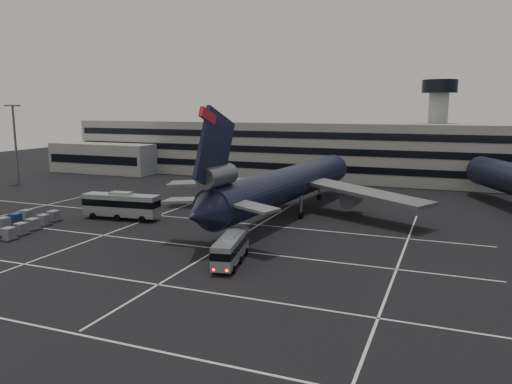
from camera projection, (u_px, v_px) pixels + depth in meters
ground at (121, 247)px, 64.25m from camera, size 260.00×260.00×0.00m
lane_markings at (131, 246)px, 64.56m from camera, size 90.00×55.62×0.01m
terminal at (280, 149)px, 129.26m from camera, size 125.00×26.00×24.00m
hills at (400, 177)px, 215.27m from camera, size 352.00×180.00×44.00m
lightpole_left at (15, 133)px, 114.41m from camera, size 2.40×2.40×18.28m
trijet_main at (287, 184)px, 82.38m from camera, size 47.27×57.70×18.08m
bus_near at (231, 247)px, 57.33m from camera, size 4.25×10.22×3.51m
bus_far at (121, 204)px, 79.80m from camera, size 12.79×4.17×4.44m
uld_cluster at (18, 224)px, 73.30m from camera, size 9.31×14.37×1.73m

